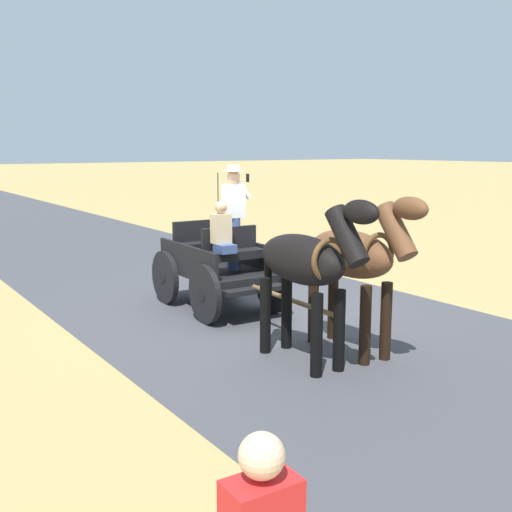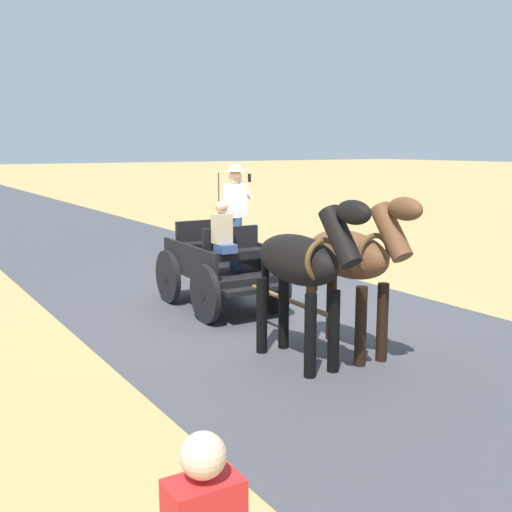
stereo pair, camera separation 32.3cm
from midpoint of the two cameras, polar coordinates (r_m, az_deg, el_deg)
ground_plane at (r=10.74m, az=0.84°, el=-4.98°), size 200.00×200.00×0.00m
road_surface at (r=10.74m, az=0.85°, el=-4.95°), size 6.21×160.00×0.01m
horse_drawn_carriage at (r=10.63m, az=-2.36°, el=-0.62°), size 1.49×4.51×2.50m
horse_near_side at (r=8.29m, az=10.02°, el=-0.25°), size 0.62×2.13×2.21m
horse_off_side at (r=7.80m, az=5.49°, el=-0.79°), size 0.57×2.13×2.21m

